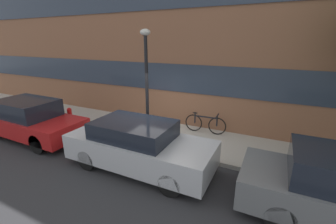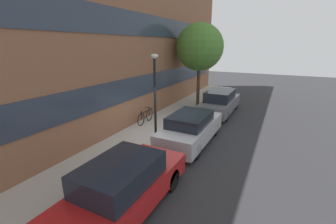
{
  "view_description": "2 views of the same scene",
  "coord_description": "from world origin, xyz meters",
  "px_view_note": "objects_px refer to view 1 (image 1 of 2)",
  "views": [
    {
      "loc": [
        3.44,
        -5.8,
        3.5
      ],
      "look_at": [
        0.34,
        0.51,
        1.25
      ],
      "focal_mm": 24.0,
      "sensor_mm": 36.0,
      "label": 1
    },
    {
      "loc": [
        -8.45,
        -4.29,
        4.18
      ],
      "look_at": [
        0.55,
        0.26,
        1.15
      ],
      "focal_mm": 24.0,
      "sensor_mm": 36.0,
      "label": 2
    }
  ],
  "objects_px": {
    "parked_car_red": "(31,120)",
    "lamp_post": "(146,73)",
    "parked_car_silver": "(139,146)",
    "fire_hydrant": "(70,115)",
    "bicycle": "(205,123)"
  },
  "relations": [
    {
      "from": "parked_car_silver",
      "to": "fire_hydrant",
      "type": "bearing_deg",
      "value": 161.35
    },
    {
      "from": "parked_car_red",
      "to": "lamp_post",
      "type": "relative_size",
      "value": 1.11
    },
    {
      "from": "parked_car_silver",
      "to": "fire_hydrant",
      "type": "height_order",
      "value": "parked_car_silver"
    },
    {
      "from": "bicycle",
      "to": "lamp_post",
      "type": "relative_size",
      "value": 0.42
    },
    {
      "from": "bicycle",
      "to": "fire_hydrant",
      "type": "bearing_deg",
      "value": -167.29
    },
    {
      "from": "fire_hydrant",
      "to": "bicycle",
      "type": "distance_m",
      "value": 5.68
    },
    {
      "from": "parked_car_red",
      "to": "lamp_post",
      "type": "xyz_separation_m",
      "value": [
        4.15,
        1.45,
        1.77
      ]
    },
    {
      "from": "parked_car_red",
      "to": "bicycle",
      "type": "bearing_deg",
      "value": 27.56
    },
    {
      "from": "parked_car_red",
      "to": "lamp_post",
      "type": "height_order",
      "value": "lamp_post"
    },
    {
      "from": "bicycle",
      "to": "lamp_post",
      "type": "height_order",
      "value": "lamp_post"
    },
    {
      "from": "parked_car_red",
      "to": "parked_car_silver",
      "type": "xyz_separation_m",
      "value": [
        4.72,
        0.0,
        -0.03
      ]
    },
    {
      "from": "bicycle",
      "to": "lamp_post",
      "type": "xyz_separation_m",
      "value": [
        -1.59,
        -1.54,
        1.98
      ]
    },
    {
      "from": "parked_car_silver",
      "to": "lamp_post",
      "type": "relative_size",
      "value": 1.13
    },
    {
      "from": "parked_car_silver",
      "to": "parked_car_red",
      "type": "bearing_deg",
      "value": 180.0
    },
    {
      "from": "fire_hydrant",
      "to": "parked_car_silver",
      "type": "bearing_deg",
      "value": -18.65
    }
  ]
}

